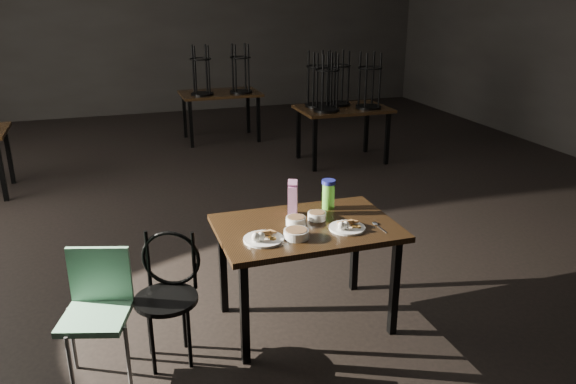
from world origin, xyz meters
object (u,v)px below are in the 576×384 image
object	(u,v)px
main_table	(306,236)
school_chair	(98,304)
juice_carton	(293,198)
bentwood_chair	(168,287)
water_bottle	(328,194)

from	to	relation	value
main_table	school_chair	bearing A→B (deg)	-173.99
juice_carton	school_chair	xyz separation A→B (m)	(-1.35, -0.36, -0.38)
bentwood_chair	school_chair	size ratio (longest dim) A/B	1.03
juice_carton	school_chair	bearing A→B (deg)	-165.02
water_bottle	bentwood_chair	size ratio (longest dim) A/B	0.26
juice_carton	main_table	bearing A→B (deg)	-83.25
main_table	juice_carton	size ratio (longest dim) A/B	4.64
main_table	water_bottle	world-z (taller)	water_bottle
water_bottle	school_chair	size ratio (longest dim) A/B	0.27
main_table	juice_carton	world-z (taller)	juice_carton
juice_carton	water_bottle	bearing A→B (deg)	5.34
water_bottle	main_table	bearing A→B (deg)	-136.38
juice_carton	school_chair	distance (m)	1.45
water_bottle	school_chair	bearing A→B (deg)	-166.63
water_bottle	bentwood_chair	bearing A→B (deg)	-164.62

